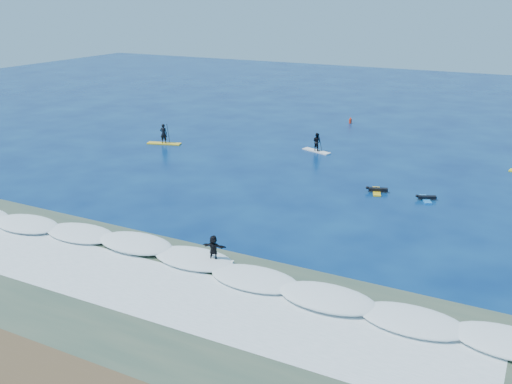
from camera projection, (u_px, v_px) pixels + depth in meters
The scene contains 10 objects.
ground at pixel (258, 204), 39.45m from camera, with size 160.00×160.00×0.00m, color #04184B.
shallow_water at pixel (126, 293), 27.72m from camera, with size 90.00×13.00×0.01m, color #354839.
breaking_wave at pixel (174, 261), 31.07m from camera, with size 40.00×6.00×0.30m, color white.
whitewater at pixel (139, 285), 28.56m from camera, with size 34.00×5.00×0.02m, color silver.
sup_paddler_left at pixel (164, 137), 55.09m from camera, with size 3.38×1.72×2.30m.
sup_paddler_center at pixel (317, 144), 52.40m from camera, with size 2.98×1.64×2.04m.
prone_paddler_near at pixel (377, 190), 41.82m from camera, with size 1.58×2.09×0.42m.
prone_paddler_far at pixel (426, 198), 40.25m from camera, with size 1.40×1.87×0.38m.
wave_surfer at pixel (214, 250), 30.45m from camera, with size 2.18×0.93×1.53m.
marker_buoy at pixel (350, 121), 63.99m from camera, with size 0.32×0.32×0.76m.
Camera 1 is at (16.95, -32.86, 13.78)m, focal length 40.00 mm.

